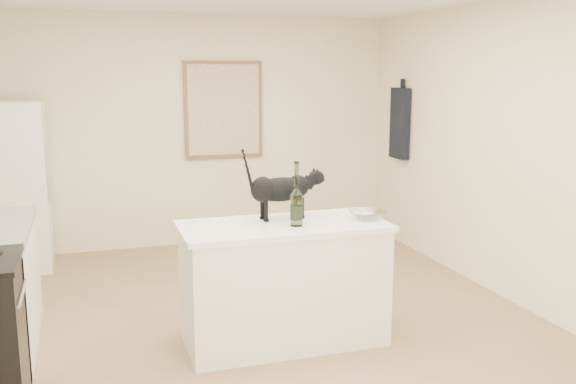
% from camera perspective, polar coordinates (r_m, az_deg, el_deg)
% --- Properties ---
extents(floor, '(5.50, 5.50, 0.00)m').
position_cam_1_polar(floor, '(5.08, -2.18, -12.31)').
color(floor, '#977550').
rests_on(floor, ground).
extents(wall_back, '(4.50, 0.00, 4.50)m').
position_cam_1_polar(wall_back, '(7.39, -8.04, 5.29)').
color(wall_back, '#F4EABD').
rests_on(wall_back, ground).
extents(wall_front, '(4.50, 0.00, 4.50)m').
position_cam_1_polar(wall_front, '(2.26, 16.94, -7.41)').
color(wall_front, '#F4EABD').
rests_on(wall_front, ground).
extents(wall_right, '(0.00, 5.50, 5.50)m').
position_cam_1_polar(wall_right, '(5.74, 19.92, 3.22)').
color(wall_right, '#F4EABD').
rests_on(wall_right, ground).
extents(island_base, '(1.44, 0.67, 0.86)m').
position_cam_1_polar(island_base, '(4.77, -0.39, -8.32)').
color(island_base, white).
rests_on(island_base, floor).
extents(island_top, '(1.50, 0.70, 0.04)m').
position_cam_1_polar(island_top, '(4.64, -0.40, -3.06)').
color(island_top, white).
rests_on(island_top, island_base).
extents(fridge, '(0.68, 0.68, 1.70)m').
position_cam_1_polar(fridge, '(6.98, -23.33, 0.47)').
color(fridge, white).
rests_on(fridge, floor).
extents(artwork_frame, '(0.90, 0.03, 1.10)m').
position_cam_1_polar(artwork_frame, '(7.40, -5.75, 7.29)').
color(artwork_frame, brown).
rests_on(artwork_frame, wall_back).
extents(artwork_canvas, '(0.82, 0.00, 1.02)m').
position_cam_1_polar(artwork_canvas, '(7.38, -5.72, 7.28)').
color(artwork_canvas, beige).
rests_on(artwork_canvas, wall_back).
extents(hanging_garment, '(0.08, 0.34, 0.80)m').
position_cam_1_polar(hanging_garment, '(7.42, 9.90, 6.03)').
color(hanging_garment, black).
rests_on(hanging_garment, wall_right).
extents(black_cat, '(0.58, 0.21, 0.40)m').
position_cam_1_polar(black_cat, '(4.74, -0.63, -0.05)').
color(black_cat, black).
rests_on(black_cat, island_top).
extents(wine_bottle, '(0.10, 0.10, 0.41)m').
position_cam_1_polar(wine_bottle, '(4.52, 0.76, -0.51)').
color(wine_bottle, '#345522').
rests_on(wine_bottle, island_top).
extents(glass_bowl, '(0.31, 0.31, 0.07)m').
position_cam_1_polar(glass_bowl, '(4.80, 7.03, -2.04)').
color(glass_bowl, silver).
rests_on(glass_bowl, island_top).
extents(fridge_paper, '(0.01, 0.13, 0.17)m').
position_cam_1_polar(fridge_paper, '(6.95, -20.76, 4.93)').
color(fridge_paper, white).
rests_on(fridge_paper, fridge).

